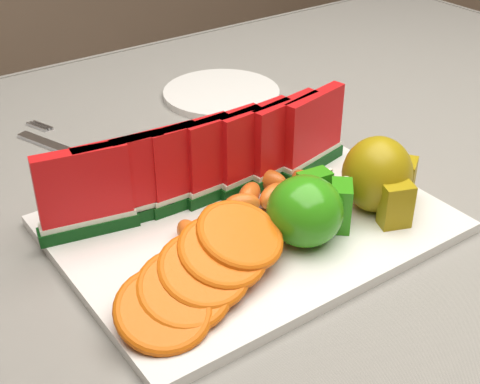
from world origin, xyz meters
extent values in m
cube|color=#4B3117|center=(0.00, 0.00, 0.73)|extent=(1.40, 0.90, 0.03)
cube|color=#4B3117|center=(0.64, 0.39, 0.36)|extent=(0.06, 0.06, 0.72)
cube|color=gray|center=(0.00, 0.00, 0.75)|extent=(1.52, 1.02, 0.01)
cube|color=gray|center=(0.00, 0.51, 0.66)|extent=(1.52, 0.01, 0.20)
cube|color=silver|center=(-0.10, -0.08, 0.76)|extent=(0.40, 0.30, 0.01)
ellipsoid|color=#1B7F12|center=(-0.07, -0.14, 0.80)|extent=(0.10, 0.10, 0.07)
cube|color=#1B7F12|center=(-0.03, -0.14, 0.80)|extent=(0.04, 0.04, 0.05)
cube|color=beige|center=(-0.02, -0.14, 0.80)|extent=(0.02, 0.03, 0.05)
cube|color=#1B7F12|center=(-0.03, -0.11, 0.80)|extent=(0.04, 0.03, 0.05)
cube|color=beige|center=(-0.03, -0.11, 0.80)|extent=(0.03, 0.01, 0.05)
ellipsoid|color=#A66C0D|center=(0.03, -0.13, 0.81)|extent=(0.08, 0.08, 0.09)
cube|color=#A66C0D|center=(0.02, -0.17, 0.79)|extent=(0.04, 0.03, 0.05)
cube|color=#A66C0D|center=(0.07, -0.14, 0.79)|extent=(0.04, 0.04, 0.05)
cylinder|color=silver|center=(0.08, 0.24, 0.76)|extent=(0.22, 0.22, 0.01)
cube|color=silver|center=(-0.19, 0.21, 0.76)|extent=(0.07, 0.16, 0.00)
cube|color=silver|center=(-0.20, 0.30, 0.76)|extent=(0.02, 0.04, 0.00)
cube|color=silver|center=(-0.19, 0.30, 0.76)|extent=(0.02, 0.04, 0.00)
cube|color=silver|center=(-0.19, 0.30, 0.76)|extent=(0.02, 0.04, 0.00)
cube|color=#0F3513|center=(-0.25, 0.00, 0.78)|extent=(0.11, 0.04, 0.01)
cube|color=silver|center=(-0.25, 0.00, 0.79)|extent=(0.10, 0.04, 0.01)
cube|color=red|center=(-0.25, 0.00, 0.83)|extent=(0.10, 0.04, 0.08)
cube|color=#0F3513|center=(-0.21, 0.00, 0.78)|extent=(0.11, 0.04, 0.01)
cube|color=silver|center=(-0.21, 0.00, 0.79)|extent=(0.10, 0.03, 0.01)
cube|color=red|center=(-0.21, 0.00, 0.83)|extent=(0.10, 0.03, 0.08)
cube|color=#0F3513|center=(-0.17, -0.01, 0.78)|extent=(0.11, 0.03, 0.01)
cube|color=silver|center=(-0.17, -0.01, 0.79)|extent=(0.10, 0.03, 0.01)
cube|color=red|center=(-0.17, -0.01, 0.83)|extent=(0.10, 0.02, 0.08)
cube|color=#0F3513|center=(-0.13, -0.01, 0.78)|extent=(0.11, 0.02, 0.01)
cube|color=silver|center=(-0.13, -0.01, 0.79)|extent=(0.10, 0.02, 0.01)
cube|color=red|center=(-0.13, -0.01, 0.83)|extent=(0.10, 0.02, 0.08)
cube|color=#0F3513|center=(-0.09, -0.01, 0.78)|extent=(0.11, 0.02, 0.01)
cube|color=silver|center=(-0.09, -0.01, 0.79)|extent=(0.10, 0.02, 0.01)
cube|color=red|center=(-0.09, -0.01, 0.83)|extent=(0.10, 0.02, 0.08)
cube|color=#0F3513|center=(-0.05, -0.02, 0.78)|extent=(0.11, 0.03, 0.01)
cube|color=silver|center=(-0.05, -0.02, 0.79)|extent=(0.10, 0.03, 0.01)
cube|color=red|center=(-0.05, -0.02, 0.83)|extent=(0.10, 0.02, 0.08)
cube|color=#0F3513|center=(-0.01, -0.02, 0.78)|extent=(0.11, 0.04, 0.01)
cube|color=silver|center=(-0.01, -0.02, 0.79)|extent=(0.10, 0.03, 0.01)
cube|color=red|center=(-0.01, -0.02, 0.83)|extent=(0.10, 0.03, 0.08)
cube|color=#0F3513|center=(0.03, -0.03, 0.78)|extent=(0.11, 0.04, 0.01)
cube|color=silver|center=(0.03, -0.03, 0.79)|extent=(0.10, 0.04, 0.01)
cube|color=red|center=(0.03, -0.03, 0.83)|extent=(0.10, 0.04, 0.08)
cylinder|color=#EF5900|center=(-0.25, -0.16, 0.79)|extent=(0.09, 0.09, 0.03)
torus|color=#BA2800|center=(-0.25, -0.16, 0.79)|extent=(0.10, 0.10, 0.04)
cylinder|color=#EF5900|center=(-0.23, -0.16, 0.79)|extent=(0.08, 0.08, 0.03)
torus|color=#BA2800|center=(-0.23, -0.16, 0.79)|extent=(0.10, 0.09, 0.04)
cylinder|color=#EF5900|center=(-0.20, -0.15, 0.80)|extent=(0.08, 0.08, 0.03)
torus|color=#BA2800|center=(-0.20, -0.15, 0.80)|extent=(0.09, 0.09, 0.04)
cylinder|color=#EF5900|center=(-0.18, -0.14, 0.80)|extent=(0.09, 0.09, 0.03)
torus|color=#BA2800|center=(-0.18, -0.14, 0.80)|extent=(0.10, 0.10, 0.04)
cylinder|color=#EF5900|center=(-0.15, -0.13, 0.80)|extent=(0.10, 0.10, 0.03)
torus|color=#BA2800|center=(-0.15, -0.13, 0.80)|extent=(0.11, 0.11, 0.04)
cylinder|color=#EF5900|center=(-0.21, 0.04, 0.78)|extent=(0.07, 0.07, 0.03)
torus|color=#BA2800|center=(-0.21, 0.04, 0.78)|extent=(0.08, 0.08, 0.03)
cylinder|color=#EF5900|center=(-0.17, 0.04, 0.79)|extent=(0.07, 0.07, 0.03)
torus|color=#BA2800|center=(-0.17, 0.04, 0.79)|extent=(0.08, 0.08, 0.03)
cylinder|color=#EF5900|center=(-0.12, 0.04, 0.79)|extent=(0.08, 0.08, 0.03)
torus|color=#BA2800|center=(-0.12, 0.04, 0.79)|extent=(0.09, 0.09, 0.03)
cylinder|color=#EF5900|center=(-0.07, 0.04, 0.79)|extent=(0.08, 0.08, 0.03)
torus|color=#BA2800|center=(-0.07, 0.04, 0.79)|extent=(0.09, 0.09, 0.03)
cylinder|color=#EF5900|center=(-0.02, 0.04, 0.80)|extent=(0.09, 0.09, 0.03)
torus|color=#BA2800|center=(-0.02, 0.04, 0.80)|extent=(0.10, 0.10, 0.03)
ellipsoid|color=orange|center=(-0.17, -0.08, 0.78)|extent=(0.03, 0.04, 0.03)
ellipsoid|color=orange|center=(-0.14, -0.06, 0.78)|extent=(0.05, 0.04, 0.03)
ellipsoid|color=orange|center=(-0.13, -0.07, 0.78)|extent=(0.05, 0.03, 0.03)
ellipsoid|color=orange|center=(-0.10, -0.06, 0.78)|extent=(0.05, 0.04, 0.03)
ellipsoid|color=orange|center=(-0.08, -0.05, 0.78)|extent=(0.05, 0.04, 0.03)
ellipsoid|color=orange|center=(-0.06, -0.07, 0.78)|extent=(0.05, 0.03, 0.03)
ellipsoid|color=orange|center=(-0.04, -0.04, 0.78)|extent=(0.04, 0.05, 0.03)
ellipsoid|color=orange|center=(-0.01, -0.06, 0.78)|extent=(0.03, 0.05, 0.03)
camera|label=1|loc=(-0.45, -0.56, 1.18)|focal=50.00mm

